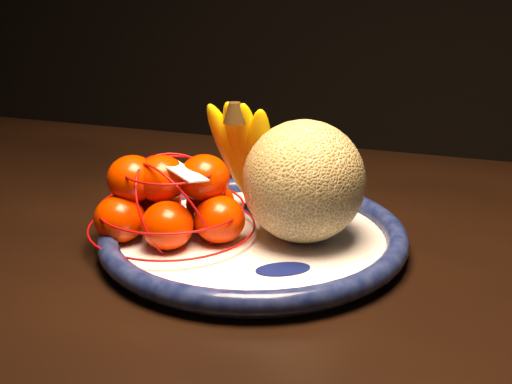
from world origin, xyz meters
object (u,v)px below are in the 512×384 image
(cantaloupe, at_px, (304,181))
(banana_bunch, at_px, (246,151))
(fruit_bowl, at_px, (253,237))
(mandarin_bag, at_px, (172,202))
(dining_table, at_px, (109,287))

(cantaloupe, xyz_separation_m, banana_bunch, (-0.09, 0.06, 0.01))
(fruit_bowl, bearing_deg, cantaloupe, 17.44)
(cantaloupe, height_order, mandarin_bag, cantaloupe)
(mandarin_bag, bearing_deg, cantaloupe, 16.13)
(fruit_bowl, relative_size, banana_bunch, 2.23)
(dining_table, bearing_deg, mandarin_bag, -9.06)
(cantaloupe, bearing_deg, banana_bunch, 149.31)
(cantaloupe, bearing_deg, dining_table, -173.16)
(dining_table, distance_m, fruit_bowl, 0.23)
(banana_bunch, distance_m, mandarin_bag, 0.12)
(mandarin_bag, bearing_deg, fruit_bowl, 15.33)
(fruit_bowl, height_order, mandarin_bag, mandarin_bag)
(banana_bunch, bearing_deg, cantaloupe, -26.02)
(dining_table, bearing_deg, banana_bunch, 25.74)
(cantaloupe, xyz_separation_m, mandarin_bag, (-0.15, -0.04, -0.03))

